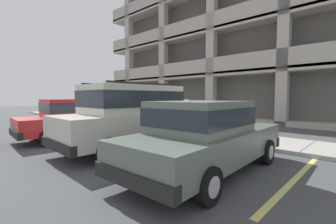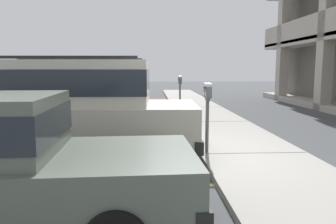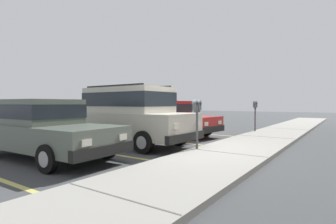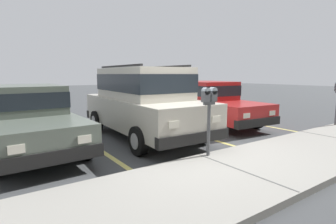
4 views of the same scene
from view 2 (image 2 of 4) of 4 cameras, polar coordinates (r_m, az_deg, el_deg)
ground_plane at (r=6.67m, az=3.92°, el=-8.71°), size 80.00×80.00×0.10m
sidewalk at (r=6.92m, az=14.78°, el=-7.40°), size 40.00×2.20×0.12m
parking_stall_lines at (r=5.25m, az=-9.76°, el=-12.73°), size 11.79×4.80×0.01m
silver_suv at (r=6.62m, az=-15.96°, el=0.96°), size 2.11×4.83×2.03m
red_sedan at (r=9.62m, az=-14.44°, el=1.38°), size 2.11×4.61×1.54m
parking_meter_near at (r=6.61m, az=6.89°, el=1.95°), size 0.35×0.12×1.42m
parking_meter_far at (r=12.38m, az=2.10°, el=4.63°), size 0.35×0.12×1.43m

